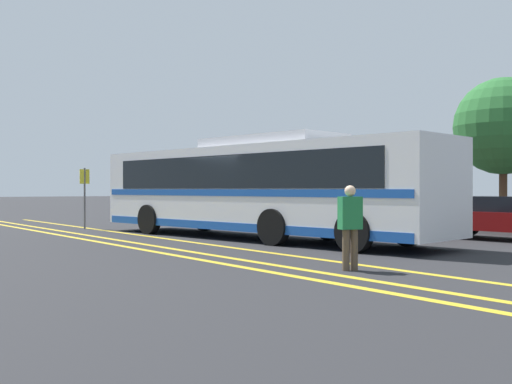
% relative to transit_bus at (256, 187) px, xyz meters
% --- Properties ---
extents(ground_plane, '(220.00, 220.00, 0.00)m').
position_rel_transit_bus_xyz_m(ground_plane, '(-0.54, -0.27, -1.61)').
color(ground_plane, '#262628').
extents(lane_strip_0, '(32.67, 0.20, 0.01)m').
position_rel_transit_bus_xyz_m(lane_strip_0, '(-0.02, -2.20, -1.61)').
color(lane_strip_0, gold).
rests_on(lane_strip_0, ground_plane).
extents(lane_strip_1, '(32.67, 0.20, 0.01)m').
position_rel_transit_bus_xyz_m(lane_strip_1, '(-0.02, -3.59, -1.61)').
color(lane_strip_1, gold).
rests_on(lane_strip_1, ground_plane).
extents(lane_strip_2, '(32.67, 0.20, 0.01)m').
position_rel_transit_bus_xyz_m(lane_strip_2, '(-0.02, -4.29, -1.61)').
color(lane_strip_2, gold).
rests_on(lane_strip_2, ground_plane).
extents(curb_strip, '(40.67, 0.36, 0.15)m').
position_rel_transit_bus_xyz_m(curb_strip, '(-0.02, 6.99, -1.53)').
color(curb_strip, '#99999E').
rests_on(curb_strip, ground_plane).
extents(transit_bus, '(13.17, 4.15, 3.11)m').
position_rel_transit_bus_xyz_m(transit_bus, '(0.00, 0.00, 0.00)').
color(transit_bus, silver).
rests_on(transit_bus, ground_plane).
extents(parked_car_0, '(4.19, 1.98, 1.42)m').
position_rel_transit_bus_xyz_m(parked_car_0, '(-11.01, 5.98, -0.90)').
color(parked_car_0, navy).
rests_on(parked_car_0, ground_plane).
extents(parked_car_1, '(4.07, 1.98, 1.33)m').
position_rel_transit_bus_xyz_m(parked_car_1, '(-5.71, 5.43, -0.94)').
color(parked_car_1, '#4C3823').
rests_on(parked_car_1, ground_plane).
extents(parked_car_2, '(4.44, 1.91, 1.36)m').
position_rel_transit_bus_xyz_m(parked_car_2, '(-0.47, 5.48, -0.91)').
color(parked_car_2, silver).
rests_on(parked_car_2, ground_plane).
extents(parked_car_3, '(4.88, 2.24, 1.32)m').
position_rel_transit_bus_xyz_m(parked_car_3, '(4.78, 5.64, -0.93)').
color(parked_car_3, maroon).
rests_on(parked_car_3, ground_plane).
extents(pedestrian_0, '(0.35, 0.47, 1.60)m').
position_rel_transit_bus_xyz_m(pedestrian_0, '(6.76, -2.96, -0.71)').
color(pedestrian_0, brown).
rests_on(pedestrian_0, ground_plane).
extents(bus_stop_sign, '(0.08, 0.40, 2.35)m').
position_rel_transit_bus_xyz_m(bus_stop_sign, '(-7.67, -2.45, -0.13)').
color(bus_stop_sign, '#59595E').
rests_on(bus_stop_sign, ground_plane).
extents(tree_0, '(3.45, 3.45, 5.50)m').
position_rel_transit_bus_xyz_m(tree_0, '(3.04, 8.75, 2.15)').
color(tree_0, '#513823').
rests_on(tree_0, ground_plane).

